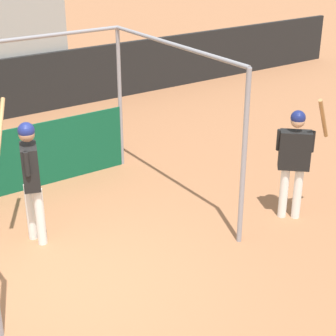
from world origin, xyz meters
The scene contains 4 objects.
ground_plane centered at (0.00, 0.00, 0.00)m, with size 60.00×60.00×0.00m, color #9E6642.
batting_cage centered at (0.72, 2.27, 1.12)m, with size 3.57×3.40×2.57m.
player_batter centered at (0.08, 1.22, 1.09)m, with size 0.62×0.95×1.99m.
player_waiting centered at (3.58, -0.33, 1.04)m, with size 0.75×0.61×1.98m.
Camera 1 is at (-2.29, -5.57, 4.29)m, focal length 60.00 mm.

